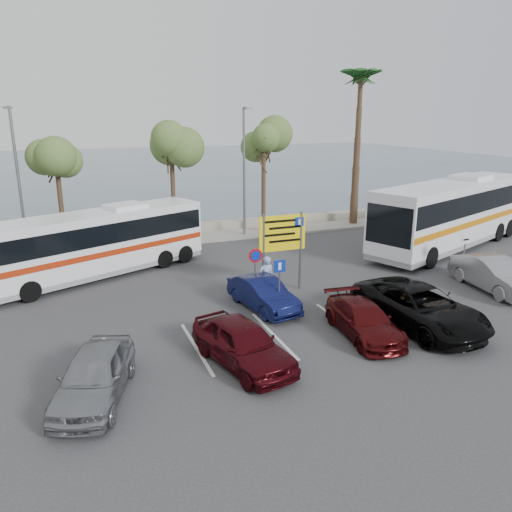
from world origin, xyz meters
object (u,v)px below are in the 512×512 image
object	(u,v)px
car_blue	(263,294)
pedestrian_near	(266,278)
car_silver_b	(494,274)
suv_black	(419,307)
direction_sign	(282,239)
car_maroon	(364,320)
coach_bus_right	(452,216)
car_red	(243,343)
pedestrian_far	(414,236)
street_lamp_left	(18,175)
coach_bus_left	(98,245)
street_lamp_right	(244,166)
car_silver_a	(94,375)

from	to	relation	value
car_blue	pedestrian_near	xyz separation A→B (m)	(0.57, 1.07, 0.31)
car_silver_b	suv_black	bearing A→B (deg)	-153.85
car_silver_b	pedestrian_near	distance (m)	10.41
direction_sign	suv_black	bearing A→B (deg)	-59.61
direction_sign	car_maroon	distance (m)	5.78
suv_black	car_silver_b	xyz separation A→B (m)	(5.80, 2.02, -0.02)
car_blue	suv_black	world-z (taller)	suv_black
car_maroon	car_silver_b	world-z (taller)	car_silver_b
coach_bus_right	car_red	bearing A→B (deg)	-150.91
pedestrian_far	suv_black	bearing A→B (deg)	134.03
street_lamp_left	car_blue	distance (m)	15.76
car_blue	pedestrian_near	bearing A→B (deg)	52.31
street_lamp_left	car_maroon	bearing A→B (deg)	-53.15
coach_bus_left	car_red	size ratio (longest dim) A/B	2.54
street_lamp_right	coach_bus_left	size ratio (longest dim) A/B	0.73
street_lamp_left	car_red	bearing A→B (deg)	-66.61
car_blue	car_red	xyz separation A→B (m)	(-2.40, -4.17, 0.09)
car_blue	car_maroon	distance (m)	4.43
coach_bus_right	car_maroon	distance (m)	14.64
direction_sign	pedestrian_far	distance (m)	10.49
suv_black	pedestrian_near	world-z (taller)	pedestrian_near
direction_sign	pedestrian_near	world-z (taller)	direction_sign
coach_bus_left	car_red	bearing A→B (deg)	-72.42
street_lamp_left	street_lamp_right	bearing A→B (deg)	0.00
coach_bus_left	suv_black	distance (m)	15.11
street_lamp_left	coach_bus_left	world-z (taller)	street_lamp_left
car_blue	car_silver_b	distance (m)	10.74
coach_bus_right	car_red	world-z (taller)	coach_bus_right
pedestrian_near	pedestrian_far	xyz separation A→B (m)	(10.88, 3.93, -0.00)
direction_sign	car_red	distance (m)	7.30
car_silver_a	car_maroon	xyz separation A→B (m)	(9.34, 0.78, -0.12)
street_lamp_right	car_blue	xyz separation A→B (m)	(-3.60, -12.02, -3.96)
street_lamp_right	coach_bus_right	world-z (taller)	street_lamp_right
street_lamp_left	street_lamp_right	world-z (taller)	same
coach_bus_right	car_blue	size ratio (longest dim) A/B	3.48
car_silver_a	car_red	distance (m)	4.56
coach_bus_left	car_silver_b	bearing A→B (deg)	-27.56
street_lamp_left	suv_black	size ratio (longest dim) A/B	1.42
pedestrian_near	suv_black	bearing A→B (deg)	127.70
suv_black	pedestrian_far	world-z (taller)	pedestrian_far
coach_bus_left	car_blue	world-z (taller)	coach_bus_left
car_maroon	pedestrian_near	world-z (taller)	pedestrian_near
car_red	pedestrian_far	size ratio (longest dim) A/B	2.28
pedestrian_far	car_silver_a	bearing A→B (deg)	108.59
coach_bus_left	street_lamp_right	bearing A→B (deg)	28.40
suv_black	car_maroon	bearing A→B (deg)	174.19
pedestrian_near	car_maroon	bearing A→B (deg)	107.32
pedestrian_near	direction_sign	bearing A→B (deg)	-152.22
coach_bus_right	pedestrian_far	size ratio (longest dim) A/B	7.17
street_lamp_right	pedestrian_near	bearing A→B (deg)	-105.46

